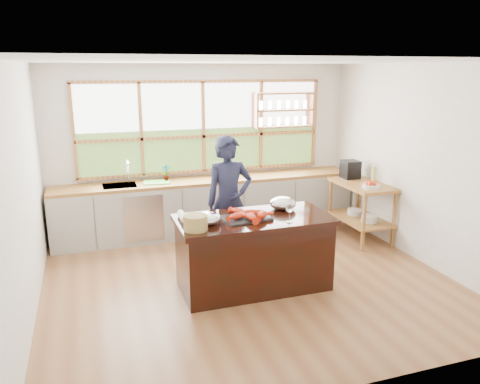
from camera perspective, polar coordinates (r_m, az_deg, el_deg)
name	(u,v)px	position (r m, az deg, el deg)	size (l,w,h in m)	color
ground_plane	(248,280)	(6.09, 0.99, -10.65)	(5.00, 5.00, 0.00)	#8F6037
room_shell	(237,138)	(6.06, -0.34, 6.58)	(5.02, 4.52, 2.71)	white
back_counter	(208,205)	(7.66, -3.93, -1.63)	(4.90, 0.63, 0.90)	#A7A59D
right_shelf_unit	(361,202)	(7.56, 14.58, -1.14)	(0.62, 1.10, 0.90)	#945F2F
island	(254,252)	(5.73, 1.67, -7.36)	(1.85, 0.90, 0.90)	black
cook	(229,201)	(6.29, -1.34, -1.15)	(0.65, 0.43, 1.78)	#1A1C34
potted_plant	(166,173)	(7.45, -9.01, 2.33)	(0.14, 0.09, 0.26)	slate
cutting_board	(157,182)	(7.40, -10.14, 1.19)	(0.40, 0.30, 0.01)	#5CC649
espresso_machine	(350,169)	(7.76, 13.30, 2.70)	(0.25, 0.27, 0.29)	black
wine_bottle	(374,176)	(7.31, 16.00, 1.86)	(0.08, 0.08, 0.31)	#B8C55F
fruit_bowl	(371,185)	(7.21, 15.69, 0.80)	(0.25, 0.25, 0.11)	silver
slate_board	(245,218)	(5.53, 0.66, -3.19)	(0.55, 0.40, 0.02)	black
lobster_pile	(248,215)	(5.50, 0.98, -2.77)	(0.52, 0.48, 0.08)	red
mixing_bowl_left	(207,219)	(5.34, -4.02, -3.26)	(0.31, 0.31, 0.15)	#B8BCC0
mixing_bowl_right	(283,203)	(5.92, 5.24, -1.40)	(0.34, 0.34, 0.16)	#B8BCC0
wine_glass	(290,209)	(5.39, 6.06, -2.07)	(0.08, 0.08, 0.22)	white
wicker_basket	(196,223)	(5.15, -5.44, -3.75)	(0.27, 0.27, 0.17)	#A38B46
parchment_roll	(182,216)	(5.53, -7.02, -2.97)	(0.08, 0.08, 0.30)	white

